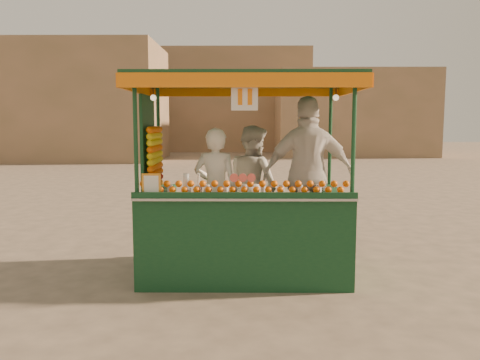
{
  "coord_description": "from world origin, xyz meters",
  "views": [
    {
      "loc": [
        0.42,
        -5.87,
        1.9
      ],
      "look_at": [
        0.38,
        0.1,
        1.21
      ],
      "focal_mm": 36.11,
      "sensor_mm": 36.0,
      "label": 1
    }
  ],
  "objects_px": {
    "juice_cart": "(239,212)",
    "vendor_left": "(216,190)",
    "vendor_right": "(309,175)",
    "vendor_middle": "(253,184)"
  },
  "relations": [
    {
      "from": "vendor_right",
      "to": "vendor_middle",
      "type": "bearing_deg",
      "value": -37.38
    },
    {
      "from": "vendor_right",
      "to": "vendor_left",
      "type": "bearing_deg",
      "value": -4.06
    },
    {
      "from": "vendor_left",
      "to": "juice_cart",
      "type": "bearing_deg",
      "value": 169.73
    },
    {
      "from": "vendor_left",
      "to": "vendor_middle",
      "type": "distance_m",
      "value": 0.66
    },
    {
      "from": "vendor_left",
      "to": "vendor_right",
      "type": "height_order",
      "value": "vendor_right"
    },
    {
      "from": "juice_cart",
      "to": "vendor_middle",
      "type": "bearing_deg",
      "value": 71.63
    },
    {
      "from": "juice_cart",
      "to": "vendor_left",
      "type": "bearing_deg",
      "value": 156.88
    },
    {
      "from": "juice_cart",
      "to": "vendor_right",
      "type": "xyz_separation_m",
      "value": [
        0.88,
        0.11,
        0.46
      ]
    },
    {
      "from": "vendor_left",
      "to": "vendor_middle",
      "type": "bearing_deg",
      "value": -124.07
    },
    {
      "from": "juice_cart",
      "to": "vendor_left",
      "type": "distance_m",
      "value": 0.41
    }
  ]
}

